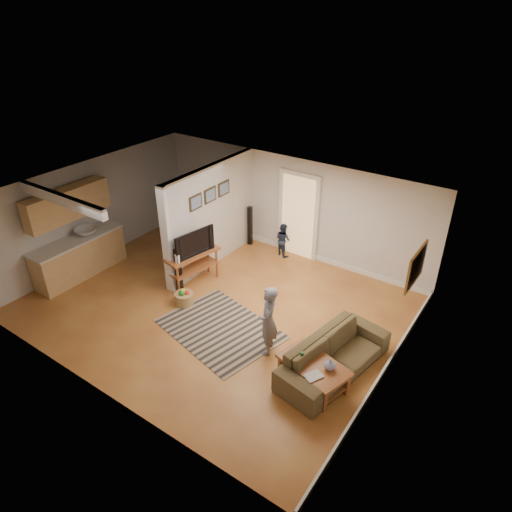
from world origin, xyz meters
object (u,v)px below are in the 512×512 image
Objects in this scene: sofa at (333,371)px; coffee_table at (315,369)px; speaker_right at (250,226)px; tv_console at (193,256)px; toy_basket at (184,298)px; child at (268,350)px; toddler at (283,254)px; speaker_left at (178,271)px.

coffee_table reaches higher than sofa.
tv_console is at bearing -97.82° from speaker_right.
child is (2.30, -0.23, -0.15)m from toy_basket.
speaker_right is (-0.06, 2.31, -0.19)m from tv_console.
toddler is at bearing 78.34° from tv_console.
speaker_left is at bearing 168.16° from coffee_table.
tv_console is at bearing 78.88° from speaker_left.
coffee_table is 1.20m from child.
sofa is 0.62m from coffee_table.
toddler reaches higher than toy_basket.
toddler is at bearing 54.10° from sofa.
coffee_table is at bearing 52.25° from child.
tv_console reaches higher than sofa.
speaker_left is 1.02× the size of speaker_right.
toddler is (-1.68, 3.26, 0.00)m from child.
speaker_right is 4.27m from child.
child is at bearing 136.68° from toddler.
toy_basket is 0.46× the size of toddler.
tv_console reaches higher than child.
sofa is 4.00m from speaker_left.
toddler is (1.02, 2.73, -0.55)m from speaker_left.
speaker_left is 0.78× the size of child.
speaker_right is (-3.95, 3.05, 0.54)m from sofa.
tv_console is at bearing 161.97° from coffee_table.
coffee_table is 1.52× the size of toddler.
toy_basket reaches higher than sofa.
speaker_left is 2.97m from toddler.
sofa is 1.70× the size of tv_console.
coffee_table is (-0.13, -0.48, 0.36)m from sofa.
sofa is 1.26m from child.
sofa is at bearing 0.12° from tv_console.
coffee_table is 0.94× the size of child.
sofa is 3.55m from toy_basket.
tv_console is 0.96× the size of child.
tv_console is 0.98m from toy_basket.
speaker_left is (-3.95, 0.32, 0.55)m from sofa.
speaker_left reaches higher than speaker_right.
child is 3.67m from toddler.
child is (-1.25, -0.21, 0.00)m from sofa.
toy_basket is (-3.55, 0.02, 0.15)m from sofa.
speaker_right is 0.77× the size of child.
coffee_table is 4.52m from toddler.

